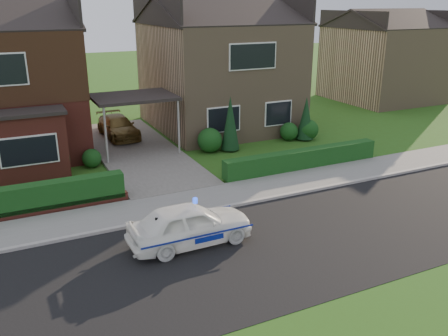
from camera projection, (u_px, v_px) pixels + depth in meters
ground at (241, 254)px, 13.77m from camera, size 120.00×120.00×0.00m
road at (241, 254)px, 13.77m from camera, size 60.00×6.00×0.02m
kerb at (200, 212)px, 16.35m from camera, size 60.00×0.16×0.12m
sidewalk at (189, 202)px, 17.24m from camera, size 60.00×2.00×0.10m
driveway at (137, 151)px, 23.11m from camera, size 3.80×12.00×0.12m
house_right at (218, 63)px, 26.82m from camera, size 7.50×8.06×7.25m
carport_link at (134, 98)px, 22.21m from camera, size 3.80×3.00×2.77m
dwarf_wall at (14, 215)px, 15.86m from camera, size 7.70×0.25×0.36m
hedge_left at (15, 218)px, 16.05m from camera, size 7.50×0.55×0.90m
hedge_right at (302, 169)px, 20.68m from camera, size 7.50×0.55×0.80m
shrub_left_mid at (54, 160)px, 19.84m from camera, size 1.32×1.32×1.32m
shrub_left_near at (92, 158)px, 20.82m from camera, size 0.84×0.84×0.84m
shrub_right_near at (210, 140)px, 22.87m from camera, size 1.20×1.20×1.20m
shrub_right_mid at (289, 131)px, 24.87m from camera, size 0.96×0.96×0.96m
shrub_right_far at (308, 130)px, 25.00m from camera, size 1.08×1.08×1.08m
conifer_a at (230, 125)px, 22.88m from camera, size 0.90×0.90×2.60m
conifer_b at (306, 120)px, 24.73m from camera, size 0.90×0.90×2.20m
neighbour_right at (383, 64)px, 34.66m from camera, size 6.50×7.00×5.20m
police_car at (190, 225)px, 14.14m from camera, size 3.45×3.78×1.44m
driveway_car at (118, 127)px, 25.07m from camera, size 1.74×3.86×1.10m
potted_plant_a at (59, 190)px, 17.34m from camera, size 0.48×0.38×0.81m
potted_plant_b at (108, 186)px, 17.72m from camera, size 0.56×0.51×0.83m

